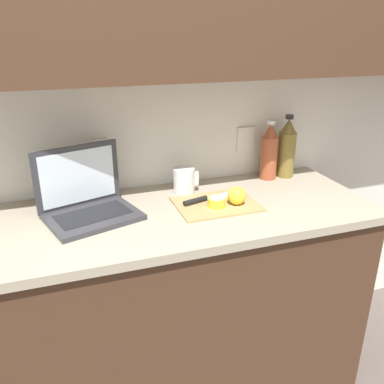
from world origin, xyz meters
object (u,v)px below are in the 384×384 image
at_px(knife, 202,199).
at_px(lemon_half_cut, 217,202).
at_px(cutting_board, 216,204).
at_px(laptop, 87,200).
at_px(bottle_green_soda, 269,152).
at_px(lemon_whole_beside, 237,196).
at_px(measuring_cup, 184,181).
at_px(bottle_oil_tall, 287,149).

xyz_separation_m(knife, lemon_half_cut, (0.04, -0.07, 0.01)).
distance_m(cutting_board, lemon_half_cut, 0.04).
relative_size(laptop, bottle_green_soda, 1.39).
distance_m(lemon_whole_beside, measuring_cup, 0.26).
height_order(lemon_whole_beside, measuring_cup, measuring_cup).
distance_m(laptop, bottle_oil_tall, 0.98).
xyz_separation_m(cutting_board, lemon_half_cut, (-0.01, -0.03, 0.02)).
height_order(cutting_board, bottle_oil_tall, bottle_oil_tall).
distance_m(cutting_board, lemon_whole_beside, 0.09).
relative_size(laptop, lemon_half_cut, 5.49).
distance_m(lemon_half_cut, bottle_green_soda, 0.46).
relative_size(lemon_half_cut, bottle_oil_tall, 0.24).
distance_m(lemon_half_cut, bottle_oil_tall, 0.54).
bearing_deg(knife, bottle_oil_tall, 4.91).
distance_m(laptop, lemon_whole_beside, 0.60).
distance_m(laptop, cutting_board, 0.52).
bearing_deg(cutting_board, bottle_oil_tall, 26.00).
relative_size(laptop, measuring_cup, 3.49).
relative_size(lemon_half_cut, bottle_green_soda, 0.25).
bearing_deg(lemon_whole_beside, lemon_half_cut, 176.25).
xyz_separation_m(knife, bottle_green_soda, (0.41, 0.19, 0.11)).
relative_size(knife, bottle_oil_tall, 0.88).
height_order(laptop, measuring_cup, laptop).
xyz_separation_m(laptop, lemon_half_cut, (0.50, -0.10, -0.04)).
bearing_deg(bottle_green_soda, knife, -155.56).
relative_size(cutting_board, lemon_whole_beside, 4.48).
bearing_deg(lemon_whole_beside, cutting_board, 155.02).
relative_size(cutting_board, bottle_oil_tall, 1.10).
relative_size(knife, measuring_cup, 2.35).
bearing_deg(bottle_oil_tall, lemon_whole_beside, -145.86).
bearing_deg(bottle_oil_tall, laptop, -171.19).
height_order(laptop, lemon_whole_beside, laptop).
bearing_deg(knife, lemon_half_cut, -73.92).
distance_m(bottle_oil_tall, measuring_cup, 0.55).
height_order(knife, lemon_half_cut, lemon_half_cut).
height_order(lemon_whole_beside, bottle_oil_tall, bottle_oil_tall).
bearing_deg(laptop, lemon_half_cut, -28.72).
height_order(bottle_green_soda, measuring_cup, bottle_green_soda).
height_order(laptop, knife, laptop).
bearing_deg(laptop, lemon_whole_beside, -27.61).
bearing_deg(bottle_green_soda, laptop, -170.24).
bearing_deg(lemon_half_cut, measuring_cup, 110.64).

